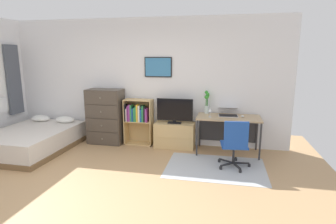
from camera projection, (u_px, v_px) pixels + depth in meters
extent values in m
plane|color=tan|center=(98.00, 192.00, 3.93)|extent=(7.20, 7.20, 0.00)
cube|color=white|center=(145.00, 82.00, 5.98)|extent=(6.12, 0.06, 2.70)
cube|color=black|center=(158.00, 67.00, 5.81)|extent=(0.59, 0.02, 0.42)
cube|color=teal|center=(158.00, 67.00, 5.80)|extent=(0.55, 0.01, 0.38)
cube|color=#4C515B|center=(14.00, 80.00, 6.15)|extent=(0.05, 0.40, 1.54)
cube|color=#B2B7BC|center=(215.00, 167.00, 4.78)|extent=(1.70, 1.20, 0.01)
cube|color=brown|center=(33.00, 148.00, 5.66)|extent=(1.46, 1.97, 0.10)
cube|color=silver|center=(32.00, 138.00, 5.62)|extent=(1.42, 1.93, 0.33)
ellipsoid|color=white|center=(41.00, 118.00, 6.33)|extent=(0.44, 0.28, 0.14)
ellipsoid|color=white|center=(65.00, 120.00, 6.20)|extent=(0.44, 0.28, 0.14)
cube|color=#4C4238|center=(106.00, 116.00, 6.04)|extent=(0.77, 0.42, 1.20)
cube|color=#493F35|center=(102.00, 139.00, 5.93)|extent=(0.73, 0.01, 0.28)
sphere|color=#A59E8C|center=(102.00, 139.00, 5.91)|extent=(0.03, 0.03, 0.03)
cube|color=#493F35|center=(102.00, 125.00, 5.87)|extent=(0.73, 0.01, 0.28)
sphere|color=#A59E8C|center=(101.00, 125.00, 5.85)|extent=(0.03, 0.03, 0.03)
cube|color=#493F35|center=(101.00, 112.00, 5.80)|extent=(0.73, 0.01, 0.28)
sphere|color=#A59E8C|center=(101.00, 112.00, 5.79)|extent=(0.03, 0.03, 0.03)
cube|color=#493F35|center=(100.00, 98.00, 5.74)|extent=(0.73, 0.01, 0.28)
sphere|color=#A59E8C|center=(100.00, 98.00, 5.73)|extent=(0.03, 0.03, 0.03)
cube|color=tan|center=(126.00, 121.00, 6.03)|extent=(0.02, 0.30, 0.99)
cube|color=tan|center=(152.00, 123.00, 5.91)|extent=(0.02, 0.30, 0.99)
cube|color=tan|center=(139.00, 143.00, 6.07)|extent=(0.61, 0.30, 0.02)
cube|color=tan|center=(139.00, 121.00, 5.97)|extent=(0.57, 0.30, 0.02)
cube|color=tan|center=(138.00, 100.00, 5.87)|extent=(0.57, 0.30, 0.02)
cube|color=tan|center=(141.00, 120.00, 6.11)|extent=(0.61, 0.01, 0.99)
cube|color=black|center=(126.00, 112.00, 5.93)|extent=(0.02, 0.17, 0.37)
cube|color=white|center=(127.00, 114.00, 5.94)|extent=(0.02, 0.19, 0.27)
cube|color=#8C388C|center=(128.00, 113.00, 5.93)|extent=(0.02, 0.19, 0.32)
cube|color=#8C388C|center=(130.00, 113.00, 5.93)|extent=(0.04, 0.20, 0.36)
cube|color=#2D8C4C|center=(132.00, 113.00, 5.92)|extent=(0.03, 0.21, 0.35)
cube|color=#1E519E|center=(133.00, 114.00, 5.91)|extent=(0.03, 0.18, 0.29)
cube|color=#2D8C4C|center=(136.00, 114.00, 5.93)|extent=(0.03, 0.24, 0.30)
cube|color=#2D8C4C|center=(137.00, 113.00, 5.92)|extent=(0.03, 0.24, 0.33)
cube|color=gold|center=(138.00, 113.00, 5.88)|extent=(0.04, 0.17, 0.37)
cube|color=white|center=(140.00, 113.00, 5.88)|extent=(0.04, 0.19, 0.35)
cube|color=#1E519E|center=(142.00, 115.00, 5.88)|extent=(0.04, 0.20, 0.27)
cube|color=#2D8C4C|center=(144.00, 113.00, 5.88)|extent=(0.03, 0.22, 0.34)
cube|color=black|center=(145.00, 114.00, 5.87)|extent=(0.03, 0.21, 0.32)
cube|color=#8C388C|center=(147.00, 115.00, 5.85)|extent=(0.04, 0.18, 0.29)
cube|color=tan|center=(175.00, 135.00, 5.81)|extent=(0.83, 0.40, 0.53)
cube|color=tan|center=(173.00, 138.00, 5.61)|extent=(0.83, 0.01, 0.02)
cube|color=black|center=(175.00, 123.00, 5.74)|extent=(0.28, 0.16, 0.02)
cube|color=black|center=(175.00, 121.00, 5.73)|extent=(0.06, 0.04, 0.05)
cube|color=black|center=(175.00, 110.00, 5.68)|extent=(0.76, 0.02, 0.46)
cube|color=black|center=(175.00, 110.00, 5.67)|extent=(0.73, 0.01, 0.43)
cube|color=tan|center=(229.00, 117.00, 5.38)|extent=(1.23, 0.65, 0.03)
cube|color=#2D2D30|center=(197.00, 138.00, 5.29)|extent=(0.03, 0.03, 0.71)
cube|color=#2D2D30|center=(260.00, 142.00, 5.06)|extent=(0.03, 0.03, 0.71)
cube|color=#2D2D30|center=(200.00, 130.00, 5.85)|extent=(0.03, 0.03, 0.71)
cube|color=#2D2D30|center=(257.00, 133.00, 5.62)|extent=(0.03, 0.03, 0.71)
cube|color=#2D2D30|center=(228.00, 130.00, 5.75)|extent=(1.17, 0.02, 0.50)
cylinder|color=#232326|center=(249.00, 166.00, 4.81)|extent=(0.05, 0.05, 0.05)
cube|color=#232326|center=(241.00, 163.00, 4.82)|extent=(0.28, 0.06, 0.02)
cylinder|color=#232326|center=(236.00, 159.00, 5.09)|extent=(0.05, 0.05, 0.05)
cube|color=#232326|center=(234.00, 160.00, 4.95)|extent=(0.09, 0.28, 0.02)
cylinder|color=#232326|center=(219.00, 161.00, 5.02)|extent=(0.05, 0.05, 0.05)
cube|color=#232326|center=(226.00, 161.00, 4.92)|extent=(0.26, 0.17, 0.02)
cylinder|color=#232326|center=(221.00, 168.00, 4.70)|extent=(0.05, 0.05, 0.05)
cube|color=#232326|center=(227.00, 164.00, 4.76)|extent=(0.23, 0.21, 0.02)
cylinder|color=#232326|center=(240.00, 171.00, 4.57)|extent=(0.05, 0.05, 0.05)
cube|color=#232326|center=(237.00, 166.00, 4.70)|extent=(0.14, 0.27, 0.02)
cylinder|color=#232326|center=(233.00, 154.00, 4.80)|extent=(0.04, 0.04, 0.30)
cube|color=#1E479E|center=(234.00, 145.00, 4.76)|extent=(0.48, 0.48, 0.03)
cube|color=#1E479E|center=(236.00, 135.00, 4.52)|extent=(0.40, 0.08, 0.45)
cube|color=#B7B7BC|center=(228.00, 116.00, 5.43)|extent=(0.39, 0.28, 0.01)
cube|color=black|center=(228.00, 115.00, 5.43)|extent=(0.37, 0.25, 0.00)
cube|color=#B7B7BC|center=(228.00, 108.00, 5.56)|extent=(0.39, 0.26, 0.07)
cube|color=navy|center=(228.00, 108.00, 5.56)|extent=(0.37, 0.24, 0.06)
ellipsoid|color=silver|center=(243.00, 116.00, 5.34)|extent=(0.06, 0.10, 0.03)
cylinder|color=silver|center=(207.00, 110.00, 5.68)|extent=(0.09, 0.09, 0.16)
cylinder|color=#3D8438|center=(207.00, 103.00, 5.64)|extent=(0.01, 0.01, 0.35)
sphere|color=#308B2C|center=(208.00, 94.00, 5.61)|extent=(0.07, 0.07, 0.07)
cylinder|color=#3D8438|center=(208.00, 103.00, 5.67)|extent=(0.01, 0.01, 0.32)
sphere|color=#308B2C|center=(208.00, 96.00, 5.63)|extent=(0.07, 0.07, 0.07)
cylinder|color=#3D8438|center=(206.00, 102.00, 5.66)|extent=(0.01, 0.01, 0.39)
sphere|color=#308B2C|center=(206.00, 92.00, 5.62)|extent=(0.07, 0.07, 0.07)
cylinder|color=#3D8438|center=(206.00, 104.00, 5.64)|extent=(0.01, 0.01, 0.29)
sphere|color=#308B2C|center=(206.00, 97.00, 5.61)|extent=(0.07, 0.07, 0.07)
cylinder|color=#3D8438|center=(207.00, 104.00, 5.63)|extent=(0.01, 0.01, 0.29)
sphere|color=#308B2C|center=(207.00, 97.00, 5.60)|extent=(0.07, 0.07, 0.07)
cylinder|color=silver|center=(210.00, 117.00, 5.35)|extent=(0.06, 0.06, 0.01)
cylinder|color=silver|center=(210.00, 114.00, 5.34)|extent=(0.01, 0.01, 0.10)
cone|color=silver|center=(210.00, 110.00, 5.32)|extent=(0.07, 0.07, 0.07)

